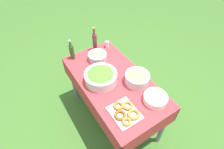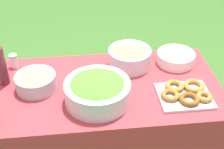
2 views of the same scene
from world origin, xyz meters
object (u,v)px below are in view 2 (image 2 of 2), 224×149
(pasta_bowl, at_px, (36,80))
(bread_bowl, at_px, (130,56))
(wine_bottle, at_px, (1,64))
(donut_platter, at_px, (185,93))
(plate_stack, at_px, (176,58))
(salad_bowl, at_px, (97,90))

(pasta_bowl, bearing_deg, bread_bowl, 17.21)
(wine_bottle, bearing_deg, pasta_bowl, -21.07)
(donut_platter, xyz_separation_m, wine_bottle, (-1.00, 0.24, 0.11))
(plate_stack, bearing_deg, wine_bottle, -174.63)
(wine_bottle, xyz_separation_m, bread_bowl, (0.75, 0.10, -0.06))
(wine_bottle, bearing_deg, plate_stack, 5.37)
(salad_bowl, height_order, wine_bottle, wine_bottle)
(salad_bowl, height_order, donut_platter, salad_bowl)
(salad_bowl, height_order, plate_stack, salad_bowl)
(bread_bowl, bearing_deg, salad_bowl, -124.81)
(salad_bowl, distance_m, wine_bottle, 0.57)
(donut_platter, relative_size, bread_bowl, 1.16)
(plate_stack, relative_size, wine_bottle, 0.71)
(bread_bowl, bearing_deg, wine_bottle, -172.28)
(plate_stack, distance_m, bread_bowl, 0.30)
(salad_bowl, height_order, pasta_bowl, salad_bowl)
(wine_bottle, height_order, bread_bowl, wine_bottle)
(donut_platter, relative_size, wine_bottle, 0.92)
(salad_bowl, relative_size, plate_stack, 1.50)
(plate_stack, bearing_deg, donut_platter, -96.67)
(donut_platter, distance_m, plate_stack, 0.34)
(salad_bowl, xyz_separation_m, plate_stack, (0.52, 0.32, -0.04))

